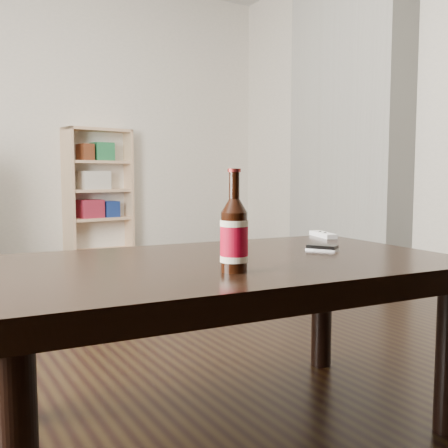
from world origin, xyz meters
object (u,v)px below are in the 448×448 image
beer_bottle (234,236)px  bookshelf (96,188)px  phone (322,248)px  remote (323,235)px  coffee_table (222,283)px

beer_bottle → bookshelf: bearing=77.9°
bookshelf → beer_bottle: (-0.87, -4.04, -0.03)m
phone → remote: size_ratio=0.67×
coffee_table → phone: size_ratio=12.68×
phone → remote: 0.38m
remote → phone: bearing=-116.4°
bookshelf → remote: 3.58m
bookshelf → remote: size_ratio=7.23×
bookshelf → phone: bookshelf is taller
beer_bottle → remote: beer_bottle is taller
bookshelf → coffee_table: size_ratio=0.86×
beer_bottle → remote: size_ratio=1.56×
coffee_table → bookshelf: bearing=78.4°
beer_bottle → coffee_table: bearing=68.8°
beer_bottle → phone: 0.50m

